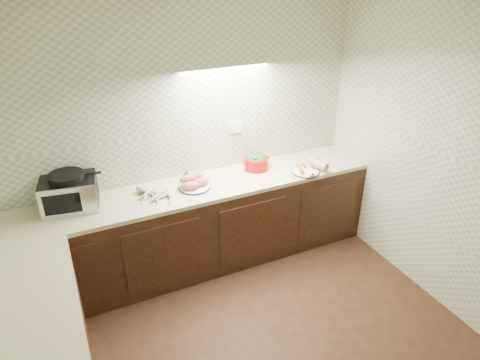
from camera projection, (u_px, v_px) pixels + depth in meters
name	position (u px, v px, depth m)	size (l,w,h in m)	color
room	(279.00, 188.00, 2.52)	(3.60, 3.60, 2.60)	black
counter	(154.00, 300.00, 3.35)	(3.60, 3.60, 0.90)	black
toaster_oven	(69.00, 192.00, 3.67)	(0.51, 0.42, 0.32)	black
parsnip_pile	(157.00, 193.00, 3.89)	(0.41, 0.38, 0.08)	beige
sweet_potato_plate	(193.00, 182.00, 4.03)	(0.31, 0.31, 0.14)	#12123D
onion_bowl	(191.00, 178.00, 4.13)	(0.17, 0.17, 0.13)	black
dutch_oven	(256.00, 161.00, 4.38)	(0.31, 0.29, 0.17)	#B90405
veg_plate	(309.00, 166.00, 4.36)	(0.35, 0.33, 0.13)	#12123D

